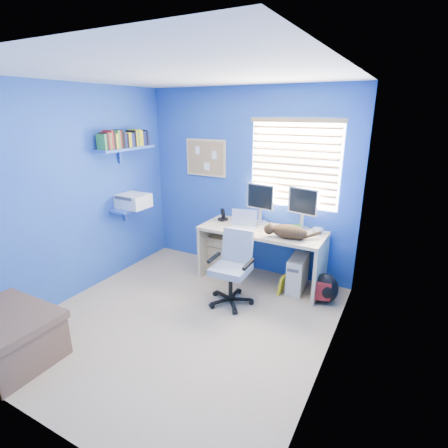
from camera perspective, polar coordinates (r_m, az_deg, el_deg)
The scene contains 23 objects.
floor at distance 4.00m, azimuth -6.58°, elevation -15.34°, with size 3.00×3.20×0.00m, color tan.
ceiling at distance 3.36m, azimuth -8.23°, elevation 23.11°, with size 3.00×3.20×0.00m, color white.
wall_back at distance 4.82m, azimuth 3.85°, elevation 6.75°, with size 3.00×0.01×2.50m, color #275DAB.
wall_front at distance 2.45m, azimuth -29.77°, elevation -7.22°, with size 3.00×0.01×2.50m, color #275DAB.
wall_left at distance 4.50m, azimuth -23.11°, elevation 4.49°, with size 0.01×3.20×2.50m, color #275DAB.
wall_right at distance 2.90m, azimuth 17.58°, elevation -1.84°, with size 0.01×3.20×2.50m, color #275DAB.
desk at distance 4.64m, azimuth 6.08°, elevation -5.19°, with size 1.60×0.65×0.74m, color tan.
laptop at distance 4.45m, azimuth 3.06°, elevation 0.45°, with size 0.33×0.26×0.22m, color silver.
monitor_left at distance 4.69m, azimuth 6.00°, elevation 3.33°, with size 0.40×0.12×0.54m, color silver.
monitor_right at distance 4.53m, azimuth 12.73°, elevation 2.48°, with size 0.40×0.12×0.54m, color silver.
phone at distance 4.81m, azimuth -0.16°, elevation 1.53°, with size 0.09×0.11×0.17m, color black.
mug at distance 4.44m, azimuth 11.79°, elevation -0.77°, with size 0.10×0.09×0.10m, color #337F34.
cd_spindle at distance 4.47m, azimuth 15.08°, elevation -1.11°, with size 0.13×0.13×0.07m, color silver.
cat at distance 4.23m, azimuth 10.54°, elevation -1.20°, with size 0.45×0.23×0.16m, color black.
tower_pc at distance 4.57m, azimuth 11.93°, elevation -7.90°, with size 0.19×0.44×0.45m, color beige.
drawer_boxes at distance 4.93m, azimuth -0.35°, elevation -4.90°, with size 0.35×0.28×0.54m, color #D0B982.
yellow_book at distance 4.48m, azimuth 9.35°, elevation -9.78°, with size 0.03×0.17×0.24m, color yellow.
backpack at distance 4.38m, azimuth 16.15°, elevation -10.02°, with size 0.32×0.24×0.37m, color black.
bed_corner at distance 3.91m, azimuth -32.28°, elevation -15.25°, with size 0.94×0.67×0.45m, color brown.
office_chair at distance 4.17m, azimuth 1.35°, elevation -8.60°, with size 0.53×0.53×0.87m.
window_blinds at distance 4.52m, azimuth 11.37°, elevation 9.52°, with size 1.15×0.05×1.10m.
corkboard at distance 5.06m, azimuth -2.98°, elevation 10.74°, with size 0.64×0.02×0.52m.
wall_shelves at distance 4.85m, azimuth -15.38°, elevation 8.42°, with size 0.42×0.90×1.05m.
Camera 1 is at (1.97, -2.70, 2.20)m, focal length 28.00 mm.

